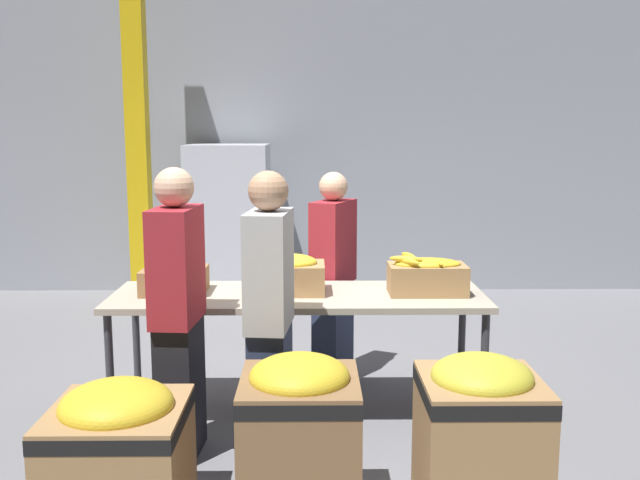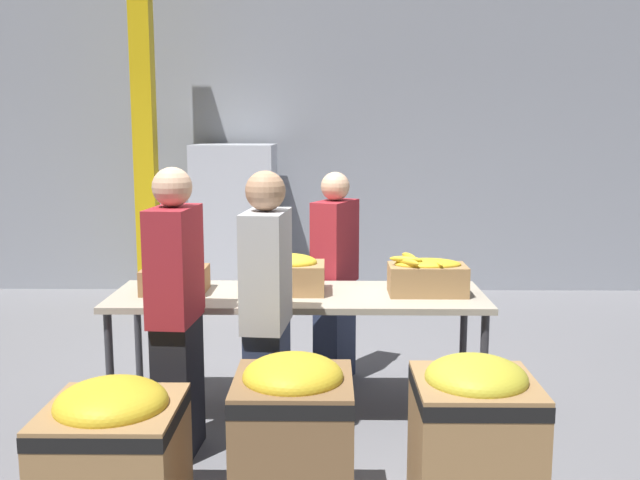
{
  "view_description": "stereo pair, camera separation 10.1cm",
  "coord_description": "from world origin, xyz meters",
  "px_view_note": "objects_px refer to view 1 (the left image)",
  "views": [
    {
      "loc": [
        0.09,
        -4.47,
        1.86
      ],
      "look_at": [
        0.14,
        0.04,
        1.15
      ],
      "focal_mm": 40.0,
      "sensor_mm": 36.0,
      "label": 1
    },
    {
      "loc": [
        0.19,
        -4.47,
        1.86
      ],
      "look_at": [
        0.14,
        0.04,
        1.15
      ],
      "focal_mm": 40.0,
      "sensor_mm": 36.0,
      "label": 2
    }
  ],
  "objects_px": {
    "volunteer_1": "(178,315)",
    "pallet_stack_0": "(229,225)",
    "banana_box_0": "(175,277)",
    "donation_bin_1": "(300,435)",
    "volunteer_0": "(270,320)",
    "support_pillar": "(137,114)",
    "sorting_table": "(298,302)",
    "donation_bin_0": "(119,450)",
    "banana_box_2": "(427,275)",
    "volunteer_2": "(333,278)",
    "donation_bin_2": "(480,435)",
    "banana_box_1": "(288,274)"
  },
  "relations": [
    {
      "from": "volunteer_1",
      "to": "pallet_stack_0",
      "type": "relative_size",
      "value": 0.98
    },
    {
      "from": "banana_box_0",
      "to": "donation_bin_1",
      "type": "height_order",
      "value": "banana_box_0"
    },
    {
      "from": "volunteer_0",
      "to": "support_pillar",
      "type": "xyz_separation_m",
      "value": [
        -1.55,
        3.58,
        1.19
      ]
    },
    {
      "from": "sorting_table",
      "to": "support_pillar",
      "type": "height_order",
      "value": "support_pillar"
    },
    {
      "from": "volunteer_1",
      "to": "donation_bin_0",
      "type": "bearing_deg",
      "value": 172.74
    },
    {
      "from": "banana_box_2",
      "to": "volunteer_1",
      "type": "relative_size",
      "value": 0.3
    },
    {
      "from": "sorting_table",
      "to": "banana_box_2",
      "type": "relative_size",
      "value": 4.8
    },
    {
      "from": "volunteer_2",
      "to": "donation_bin_1",
      "type": "xyz_separation_m",
      "value": [
        -0.21,
        -1.95,
        -0.33
      ]
    },
    {
      "from": "banana_box_0",
      "to": "donation_bin_2",
      "type": "bearing_deg",
      "value": -38.84
    },
    {
      "from": "support_pillar",
      "to": "banana_box_0",
      "type": "bearing_deg",
      "value": -72.65
    },
    {
      "from": "volunteer_1",
      "to": "pallet_stack_0",
      "type": "bearing_deg",
      "value": 6.77
    },
    {
      "from": "sorting_table",
      "to": "banana_box_1",
      "type": "relative_size",
      "value": 5.15
    },
    {
      "from": "donation_bin_0",
      "to": "banana_box_2",
      "type": "bearing_deg",
      "value": 38.36
    },
    {
      "from": "banana_box_0",
      "to": "donation_bin_1",
      "type": "distance_m",
      "value": 1.65
    },
    {
      "from": "support_pillar",
      "to": "banana_box_1",
      "type": "bearing_deg",
      "value": -60.49
    },
    {
      "from": "banana_box_0",
      "to": "pallet_stack_0",
      "type": "relative_size",
      "value": 0.24
    },
    {
      "from": "banana_box_1",
      "to": "pallet_stack_0",
      "type": "relative_size",
      "value": 0.28
    },
    {
      "from": "banana_box_2",
      "to": "donation_bin_0",
      "type": "relative_size",
      "value": 0.72
    },
    {
      "from": "donation_bin_0",
      "to": "donation_bin_2",
      "type": "distance_m",
      "value": 1.7
    },
    {
      "from": "banana_box_1",
      "to": "donation_bin_0",
      "type": "relative_size",
      "value": 0.67
    },
    {
      "from": "banana_box_2",
      "to": "support_pillar",
      "type": "height_order",
      "value": "support_pillar"
    },
    {
      "from": "banana_box_2",
      "to": "sorting_table",
      "type": "bearing_deg",
      "value": 178.93
    },
    {
      "from": "banana_box_1",
      "to": "pallet_stack_0",
      "type": "xyz_separation_m",
      "value": [
        -0.73,
        3.03,
        -0.1
      ]
    },
    {
      "from": "sorting_table",
      "to": "donation_bin_0",
      "type": "xyz_separation_m",
      "value": [
        -0.82,
        -1.32,
        -0.38
      ]
    },
    {
      "from": "banana_box_2",
      "to": "volunteer_0",
      "type": "relative_size",
      "value": 0.3
    },
    {
      "from": "volunteer_0",
      "to": "donation_bin_0",
      "type": "bearing_deg",
      "value": 139.89
    },
    {
      "from": "volunteer_2",
      "to": "sorting_table",
      "type": "bearing_deg",
      "value": 3.69
    },
    {
      "from": "sorting_table",
      "to": "banana_box_2",
      "type": "distance_m",
      "value": 0.84
    },
    {
      "from": "volunteer_0",
      "to": "donation_bin_2",
      "type": "height_order",
      "value": "volunteer_0"
    },
    {
      "from": "sorting_table",
      "to": "volunteer_1",
      "type": "xyz_separation_m",
      "value": [
        -0.66,
        -0.58,
        0.07
      ]
    },
    {
      "from": "volunteer_0",
      "to": "volunteer_2",
      "type": "bearing_deg",
      "value": -10.94
    },
    {
      "from": "sorting_table",
      "to": "volunteer_2",
      "type": "height_order",
      "value": "volunteer_2"
    },
    {
      "from": "sorting_table",
      "to": "volunteer_0",
      "type": "xyz_separation_m",
      "value": [
        -0.14,
        -0.66,
        0.06
      ]
    },
    {
      "from": "volunteer_1",
      "to": "volunteer_2",
      "type": "relative_size",
      "value": 1.07
    },
    {
      "from": "banana_box_0",
      "to": "volunteer_0",
      "type": "height_order",
      "value": "volunteer_0"
    },
    {
      "from": "sorting_table",
      "to": "pallet_stack_0",
      "type": "distance_m",
      "value": 3.16
    },
    {
      "from": "volunteer_1",
      "to": "pallet_stack_0",
      "type": "xyz_separation_m",
      "value": [
        -0.13,
        3.64,
        0.01
      ]
    },
    {
      "from": "banana_box_1",
      "to": "pallet_stack_0",
      "type": "bearing_deg",
      "value": 103.57
    },
    {
      "from": "banana_box_2",
      "to": "volunteer_1",
      "type": "xyz_separation_m",
      "value": [
        -1.49,
        -0.56,
        -0.11
      ]
    },
    {
      "from": "volunteer_1",
      "to": "volunteer_0",
      "type": "bearing_deg",
      "value": -94.16
    },
    {
      "from": "volunteer_0",
      "to": "support_pillar",
      "type": "relative_size",
      "value": 0.41
    },
    {
      "from": "volunteer_0",
      "to": "donation_bin_0",
      "type": "relative_size",
      "value": 2.36
    },
    {
      "from": "donation_bin_1",
      "to": "banana_box_1",
      "type": "bearing_deg",
      "value": 94.06
    },
    {
      "from": "banana_box_0",
      "to": "banana_box_2",
      "type": "relative_size",
      "value": 0.81
    },
    {
      "from": "banana_box_1",
      "to": "donation_bin_2",
      "type": "height_order",
      "value": "banana_box_1"
    },
    {
      "from": "banana_box_1",
      "to": "volunteer_0",
      "type": "height_order",
      "value": "volunteer_0"
    },
    {
      "from": "sorting_table",
      "to": "banana_box_0",
      "type": "relative_size",
      "value": 5.93
    },
    {
      "from": "banana_box_0",
      "to": "pallet_stack_0",
      "type": "bearing_deg",
      "value": 89.95
    },
    {
      "from": "donation_bin_0",
      "to": "banana_box_1",
      "type": "bearing_deg",
      "value": 60.69
    },
    {
      "from": "donation_bin_0",
      "to": "volunteer_1",
      "type": "bearing_deg",
      "value": 78.05
    }
  ]
}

